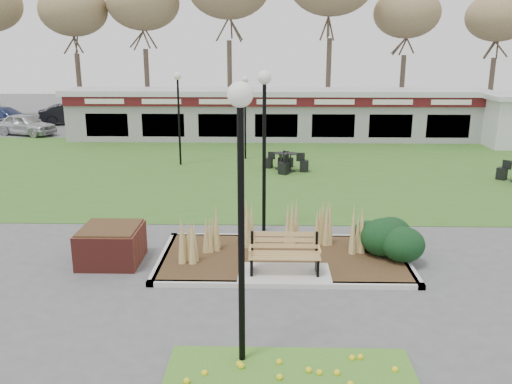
{
  "coord_description": "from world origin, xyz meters",
  "views": [
    {
      "loc": [
        -0.38,
        -11.87,
        5.39
      ],
      "look_at": [
        -0.72,
        2.0,
        1.62
      ],
      "focal_mm": 38.0,
      "sensor_mm": 36.0,
      "label": 1
    }
  ],
  "objects_px": {
    "bistro_set_c": "(280,163)",
    "car_blue": "(5,117)",
    "park_bench": "(284,253)",
    "lamp_post_mid_right": "(245,99)",
    "lamp_post_far_left": "(178,98)",
    "food_pavilion": "(276,114)",
    "lamp_post_near_left": "(241,166)",
    "car_black": "(71,114)",
    "lamp_post_mid_left": "(264,116)",
    "brick_planter": "(111,244)",
    "car_silver": "(26,124)",
    "bistro_set_a": "(290,165)"
  },
  "relations": [
    {
      "from": "bistro_set_c",
      "to": "car_blue",
      "type": "height_order",
      "value": "car_blue"
    },
    {
      "from": "park_bench",
      "to": "lamp_post_mid_right",
      "type": "xyz_separation_m",
      "value": [
        -1.54,
        13.81,
        2.31
      ]
    },
    {
      "from": "lamp_post_mid_right",
      "to": "bistro_set_c",
      "type": "relative_size",
      "value": 2.97
    },
    {
      "from": "lamp_post_far_left",
      "to": "food_pavilion",
      "type": "bearing_deg",
      "value": 58.41
    },
    {
      "from": "food_pavilion",
      "to": "lamp_post_near_left",
      "type": "xyz_separation_m",
      "value": [
        -0.83,
        -23.46,
        2.07
      ]
    },
    {
      "from": "car_black",
      "to": "lamp_post_mid_left",
      "type": "bearing_deg",
      "value": -170.75
    },
    {
      "from": "lamp_post_far_left",
      "to": "bistro_set_c",
      "type": "xyz_separation_m",
      "value": [
        4.58,
        -0.78,
        -2.82
      ]
    },
    {
      "from": "bistro_set_c",
      "to": "lamp_post_far_left",
      "type": "bearing_deg",
      "value": 170.36
    },
    {
      "from": "lamp_post_near_left",
      "to": "lamp_post_far_left",
      "type": "xyz_separation_m",
      "value": [
        -3.67,
        16.15,
        -0.46
      ]
    },
    {
      "from": "park_bench",
      "to": "lamp_post_mid_left",
      "type": "distance_m",
      "value": 4.38
    },
    {
      "from": "lamp_post_far_left",
      "to": "brick_planter",
      "type": "bearing_deg",
      "value": -89.52
    },
    {
      "from": "lamp_post_far_left",
      "to": "car_blue",
      "type": "bearing_deg",
      "value": 139.59
    },
    {
      "from": "bistro_set_c",
      "to": "car_blue",
      "type": "xyz_separation_m",
      "value": [
        -18.44,
        12.57,
        0.41
      ]
    },
    {
      "from": "food_pavilion",
      "to": "car_silver",
      "type": "height_order",
      "value": "food_pavilion"
    },
    {
      "from": "lamp_post_near_left",
      "to": "car_blue",
      "type": "xyz_separation_m",
      "value": [
        -17.52,
        27.94,
        -2.87
      ]
    },
    {
      "from": "bistro_set_a",
      "to": "car_black",
      "type": "distance_m",
      "value": 20.81
    },
    {
      "from": "car_silver",
      "to": "car_blue",
      "type": "relative_size",
      "value": 0.84
    },
    {
      "from": "bistro_set_a",
      "to": "food_pavilion",
      "type": "bearing_deg",
      "value": 93.67
    },
    {
      "from": "bistro_set_a",
      "to": "lamp_post_near_left",
      "type": "bearing_deg",
      "value": -95.32
    },
    {
      "from": "car_blue",
      "to": "car_black",
      "type": "bearing_deg",
      "value": -62.71
    },
    {
      "from": "brick_planter",
      "to": "lamp_post_mid_left",
      "type": "xyz_separation_m",
      "value": [
        3.87,
        2.53,
        2.96
      ]
    },
    {
      "from": "car_silver",
      "to": "car_blue",
      "type": "bearing_deg",
      "value": 62.4
    },
    {
      "from": "lamp_post_mid_left",
      "to": "lamp_post_mid_right",
      "type": "bearing_deg",
      "value": 95.52
    },
    {
      "from": "lamp_post_mid_left",
      "to": "car_blue",
      "type": "distance_m",
      "value": 27.61
    },
    {
      "from": "lamp_post_mid_right",
      "to": "car_black",
      "type": "relative_size",
      "value": 0.93
    },
    {
      "from": "car_black",
      "to": "park_bench",
      "type": "bearing_deg",
      "value": -173.25
    },
    {
      "from": "car_silver",
      "to": "park_bench",
      "type": "bearing_deg",
      "value": -121.84
    },
    {
      "from": "park_bench",
      "to": "brick_planter",
      "type": "height_order",
      "value": "park_bench"
    },
    {
      "from": "bistro_set_c",
      "to": "car_silver",
      "type": "bearing_deg",
      "value": 149.44
    },
    {
      "from": "lamp_post_mid_left",
      "to": "bistro_set_c",
      "type": "distance_m",
      "value": 8.94
    },
    {
      "from": "bistro_set_c",
      "to": "car_blue",
      "type": "bearing_deg",
      "value": 145.71
    },
    {
      "from": "lamp_post_far_left",
      "to": "bistro_set_c",
      "type": "relative_size",
      "value": 3.15
    },
    {
      "from": "food_pavilion",
      "to": "bistro_set_c",
      "type": "distance_m",
      "value": 8.19
    },
    {
      "from": "bistro_set_c",
      "to": "car_silver",
      "type": "distance_m",
      "value": 17.97
    },
    {
      "from": "food_pavilion",
      "to": "lamp_post_mid_right",
      "type": "xyz_separation_m",
      "value": [
        -1.54,
        -5.9,
        1.43
      ]
    },
    {
      "from": "lamp_post_far_left",
      "to": "bistro_set_c",
      "type": "height_order",
      "value": "lamp_post_far_left"
    },
    {
      "from": "lamp_post_mid_left",
      "to": "bistro_set_a",
      "type": "relative_size",
      "value": 3.07
    },
    {
      "from": "food_pavilion",
      "to": "park_bench",
      "type": "bearing_deg",
      "value": -90.0
    },
    {
      "from": "lamp_post_mid_right",
      "to": "bistro_set_a",
      "type": "bearing_deg",
      "value": -52.41
    },
    {
      "from": "lamp_post_mid_right",
      "to": "brick_planter",
      "type": "bearing_deg",
      "value": -102.34
    },
    {
      "from": "brick_planter",
      "to": "food_pavilion",
      "type": "bearing_deg",
      "value": 76.94
    },
    {
      "from": "bistro_set_c",
      "to": "car_black",
      "type": "bearing_deg",
      "value": 135.83
    },
    {
      "from": "brick_planter",
      "to": "car_blue",
      "type": "relative_size",
      "value": 0.33
    },
    {
      "from": "car_silver",
      "to": "lamp_post_far_left",
      "type": "bearing_deg",
      "value": -105.89
    },
    {
      "from": "brick_planter",
      "to": "car_black",
      "type": "relative_size",
      "value": 0.35
    },
    {
      "from": "lamp_post_near_left",
      "to": "lamp_post_mid_left",
      "type": "xyz_separation_m",
      "value": [
        0.3,
        7.03,
        -0.11
      ]
    },
    {
      "from": "bistro_set_a",
      "to": "car_black",
      "type": "height_order",
      "value": "car_black"
    },
    {
      "from": "food_pavilion",
      "to": "lamp_post_mid_left",
      "type": "bearing_deg",
      "value": -91.83
    },
    {
      "from": "brick_planter",
      "to": "bistro_set_a",
      "type": "xyz_separation_m",
      "value": [
        4.95,
        10.34,
        -0.18
      ]
    },
    {
      "from": "brick_planter",
      "to": "food_pavilion",
      "type": "relative_size",
      "value": 0.06
    }
  ]
}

